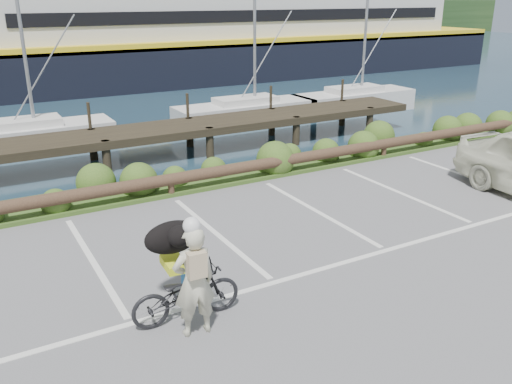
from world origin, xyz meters
TOP-DOWN VIEW (x-y plane):
  - ground at (0.00, 0.00)m, footprint 72.00×72.00m
  - vegetation_strip at (0.00, 5.30)m, footprint 34.00×1.60m
  - log_rail at (0.00, 4.60)m, footprint 32.00×0.30m
  - bicycle at (-1.78, -0.70)m, footprint 1.76×0.70m
  - cyclist at (-1.81, -1.10)m, footprint 0.65×0.45m
  - dog at (-1.75, -0.14)m, footprint 0.50×0.95m

SIDE VIEW (x-z plane):
  - ground at x=0.00m, z-range 0.00..0.00m
  - log_rail at x=0.00m, z-range -0.30..0.30m
  - vegetation_strip at x=0.00m, z-range 0.00..0.10m
  - bicycle at x=-1.78m, z-range 0.00..0.91m
  - cyclist at x=-1.81m, z-range 0.00..1.73m
  - dog at x=-1.75m, z-range 0.91..1.44m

